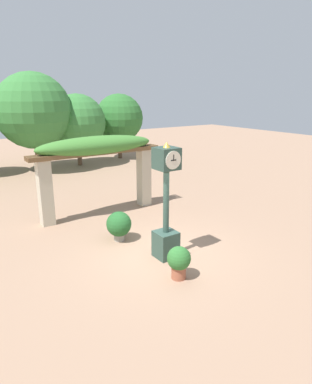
% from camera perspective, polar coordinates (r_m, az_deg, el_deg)
% --- Properties ---
extents(ground_plane, '(60.00, 60.00, 0.00)m').
position_cam_1_polar(ground_plane, '(10.30, 0.63, -10.11)').
color(ground_plane, '#9E7A60').
extents(pedestal_clock, '(0.60, 0.64, 3.33)m').
position_cam_1_polar(pedestal_clock, '(9.50, 1.69, -2.53)').
color(pedestal_clock, '#2D473D').
rests_on(pedestal_clock, ground).
extents(pergola, '(5.14, 1.05, 3.03)m').
position_cam_1_polar(pergola, '(13.02, -9.77, 6.24)').
color(pergola, '#BCB299').
rests_on(pergola, ground).
extents(potted_plant_near_left, '(0.80, 0.80, 0.96)m').
position_cam_1_polar(potted_plant_near_left, '(10.96, -6.20, -5.44)').
color(potted_plant_near_left, gray).
rests_on(potted_plant_near_left, ground).
extents(potted_plant_near_right, '(0.61, 0.61, 0.86)m').
position_cam_1_polar(potted_plant_near_right, '(8.83, 3.84, -11.34)').
color(potted_plant_near_right, '#9E563D').
rests_on(potted_plant_near_right, ground).
extents(tree_line, '(15.93, 4.68, 5.73)m').
position_cam_1_polar(tree_line, '(21.70, -20.77, 11.06)').
color(tree_line, brown).
rests_on(tree_line, ground).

